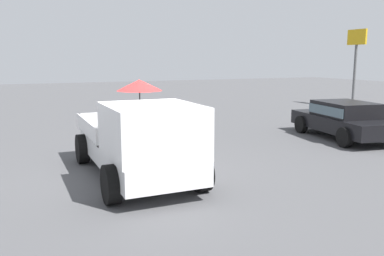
{
  "coord_description": "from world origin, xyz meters",
  "views": [
    {
      "loc": [
        9.42,
        -2.66,
        2.85
      ],
      "look_at": [
        0.13,
        1.49,
        1.1
      ],
      "focal_mm": 37.98,
      "sensor_mm": 36.0,
      "label": 1
    }
  ],
  "objects": [
    {
      "name": "motel_sign",
      "position": [
        -9.03,
        16.29,
        3.23
      ],
      "size": [
        1.4,
        0.16,
        4.54
      ],
      "color": "#59595B",
      "rests_on": "ground"
    },
    {
      "name": "parked_sedan_near",
      "position": [
        -1.48,
        8.17,
        0.74
      ],
      "size": [
        4.52,
        2.47,
        1.33
      ],
      "rotation": [
        0.0,
        0.0,
        2.99
      ],
      "color": "black",
      "rests_on": "ground"
    },
    {
      "name": "pickup_truck_main",
      "position": [
        0.48,
        0.01,
        0.97
      ],
      "size": [
        5.05,
        2.25,
        2.33
      ],
      "rotation": [
        0.0,
        0.0,
        -0.0
      ],
      "color": "black",
      "rests_on": "ground"
    },
    {
      "name": "ground_plane",
      "position": [
        0.0,
        0.0,
        0.0
      ],
      "size": [
        80.0,
        80.0,
        0.0
      ],
      "primitive_type": "plane",
      "color": "#4C4C4F"
    }
  ]
}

